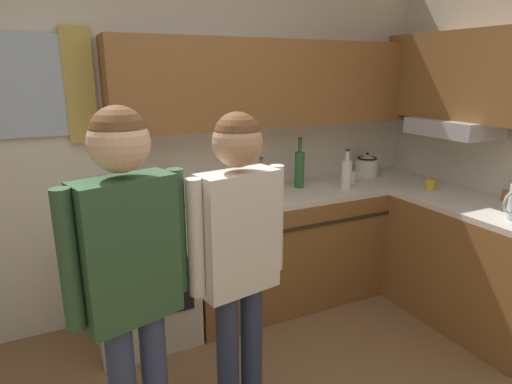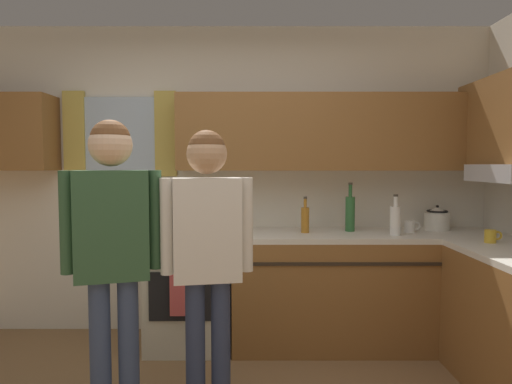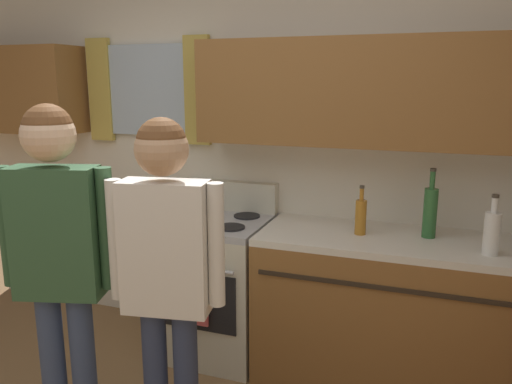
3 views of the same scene
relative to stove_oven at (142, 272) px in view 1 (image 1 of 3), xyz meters
The scene contains 12 objects.
back_wall_unit 1.05m from the stove_oven, 46.85° to the left, with size 4.60×0.42×2.60m.
kitchen_counter_run 1.70m from the stove_oven, 10.36° to the right, with size 2.14×1.75×0.90m.
stove_oven is the anchor object (origin of this frame).
bottle_oil_amber 1.06m from the stove_oven, ahead, with size 0.06×0.06×0.29m.
bottle_wine_green 1.41m from the stove_oven, ahead, with size 0.08×0.08×0.39m.
bottle_milk_white 1.68m from the stove_oven, ahead, with size 0.08×0.08×0.31m.
cup_terracotta 2.61m from the stove_oven, 20.58° to the right, with size 0.11×0.07×0.08m.
mug_mustard_yellow 2.24m from the stove_oven, 11.89° to the right, with size 0.12×0.08×0.09m.
mug_ceramic_white 1.81m from the stove_oven, ahead, with size 0.13×0.08×0.09m.
stovetop_kettle 2.09m from the stove_oven, ahead, with size 0.27×0.20×0.21m.
adult_left 1.30m from the stove_oven, 102.13° to the right, with size 0.50×0.26×1.67m.
adult_in_plaid 1.23m from the stove_oven, 76.68° to the right, with size 0.50×0.22×1.63m.
Camera 1 is at (-0.67, -1.21, 1.79)m, focal length 30.40 mm.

